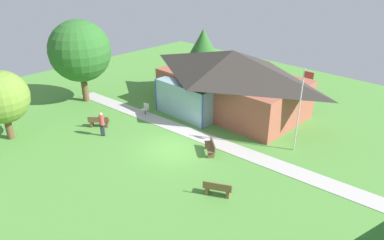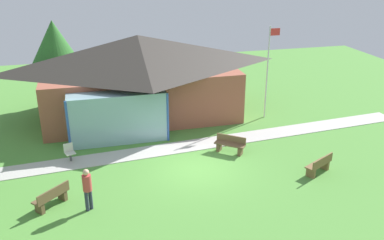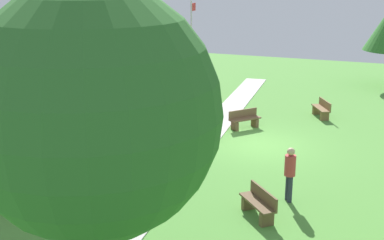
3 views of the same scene
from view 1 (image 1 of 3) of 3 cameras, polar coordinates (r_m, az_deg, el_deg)
ground_plane at (r=22.95m, az=-2.70°, el=-4.57°), size 44.00×44.00×0.00m
pavilion at (r=27.93m, az=6.11°, el=6.42°), size 11.97×7.94×4.77m
footpath at (r=24.38m, az=1.22°, el=-2.62°), size 25.57×3.43×0.03m
flagpole at (r=22.39m, az=16.92°, el=2.01°), size 0.64×0.08×5.39m
bench_mid_left at (r=26.41m, az=-14.68°, el=-0.28°), size 1.40×1.34×0.84m
bench_rear_near_path at (r=22.26m, az=2.98°, el=-4.40°), size 1.44×1.29×0.84m
bench_mid_right at (r=18.63m, az=4.11°, el=-10.95°), size 1.53×1.09×0.84m
patio_chair_west at (r=27.84m, az=-7.46°, el=1.74°), size 0.56×0.56×0.86m
visitor_strolling_lawn at (r=24.80m, az=-14.27°, el=-0.35°), size 0.34×0.34×1.74m
tree_lawn_corner at (r=25.99m, az=-28.19°, el=3.21°), size 3.46×3.46×4.72m
tree_west_hedge at (r=30.41m, az=-17.53°, el=10.47°), size 4.96×4.96×6.76m
tree_behind_pavilion_left at (r=31.80m, az=1.81°, el=11.55°), size 3.50×3.50×5.53m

